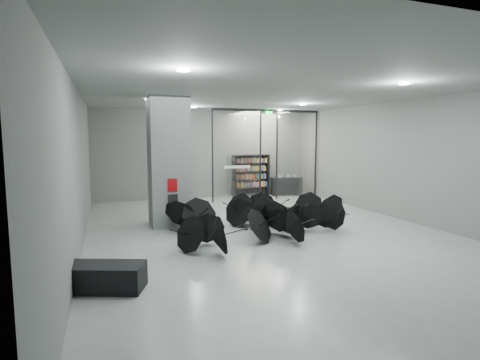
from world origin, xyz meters
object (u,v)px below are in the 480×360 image
object	(u,v)px
bookshelf	(251,175)
shop_counter	(286,186)
bench	(103,277)
umbrella_cluster	(261,222)
column	(169,162)

from	to	relation	value
bookshelf	shop_counter	bearing A→B (deg)	-23.87
bench	shop_counter	bearing A→B (deg)	68.80
bench	bookshelf	world-z (taller)	bookshelf
bookshelf	umbrella_cluster	bearing A→B (deg)	-117.44
bench	bookshelf	bearing A→B (deg)	76.39
column	bench	world-z (taller)	column
column	bookshelf	size ratio (longest dim) A/B	2.05
column	shop_counter	xyz separation A→B (m)	(6.30, 4.29, -1.57)
bookshelf	column	bearing A→B (deg)	-142.75
column	bookshelf	distance (m)	6.72
column	bench	xyz separation A→B (m)	(-2.00, -4.79, -1.76)
umbrella_cluster	bookshelf	bearing A→B (deg)	71.00
bench	shop_counter	size ratio (longest dim) A/B	1.04
column	shop_counter	world-z (taller)	column
bookshelf	shop_counter	world-z (taller)	bookshelf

